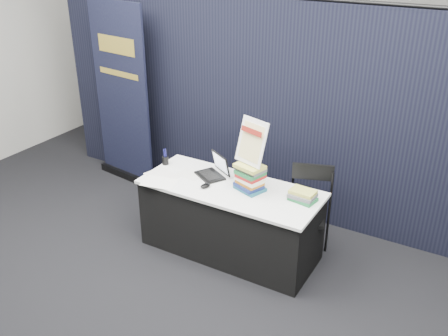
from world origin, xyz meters
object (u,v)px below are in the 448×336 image
Objects in this scene: book_stack_short at (302,195)px; stacking_chair at (304,209)px; laptop at (212,170)px; display_table at (230,219)px; info_sign at (252,142)px; book_stack_tall at (249,177)px; pullup_banner at (122,106)px.

stacking_chair reaches higher than book_stack_short.
laptop reaches higher than book_stack_short.
display_table is 0.75m from stacking_chair.
info_sign is at bearing 23.19° from laptop.
book_stack_tall is 1.22× the size of book_stack_short.
pullup_banner is (-2.01, 0.77, 0.64)m from display_table.
pullup_banner is at bearing 158.94° from display_table.
display_table is at bearing 6.30° from laptop.
book_stack_tall is 0.53m from book_stack_short.
laptop is 1.53× the size of book_stack_short.
stacking_chair is at bearing 102.06° from book_stack_short.
book_stack_tall is (0.19, 0.04, 0.51)m from display_table.
book_stack_short is at bearing 22.22° from info_sign.
book_stack_tall is at bearing -72.11° from info_sign.
display_table is at bearing -167.86° from book_stack_tall.
book_stack_short is at bearing 7.66° from book_stack_tall.
pullup_banner reaches higher than stacking_chair.
pullup_banner is (-2.71, 0.66, 0.22)m from book_stack_short.
book_stack_short is 2.80m from pullup_banner.
book_stack_tall is (0.48, -0.09, 0.08)m from laptop.
display_table is at bearing -172.98° from stacking_chair.
stacking_chair is (0.47, 0.28, -0.36)m from book_stack_tall.
book_stack_tall is 0.66m from stacking_chair.
laptop is at bearing 172.53° from stacking_chair.
book_stack_short is 0.55× the size of info_sign.
stacking_chair is at bearing -1.70° from pullup_banner.
info_sign is at bearing -171.02° from stacking_chair.
info_sign is 0.89m from stacking_chair.
display_table is 2.25m from pullup_banner.
pullup_banner is at bearing -170.48° from laptop.
pullup_banner reaches higher than laptop.
laptop is at bearing 178.96° from book_stack_short.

